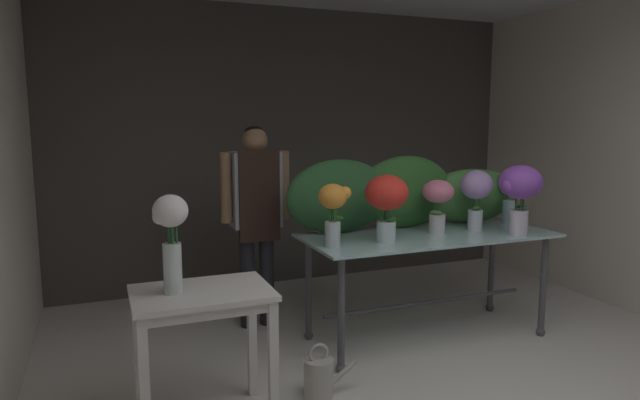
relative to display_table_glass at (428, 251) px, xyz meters
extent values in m
plane|color=silver|center=(-0.41, 0.02, -0.69)|extent=(8.37, 8.37, 0.00)
cube|color=#4C4742|center=(-0.41, 1.92, 0.70)|extent=(4.94, 0.12, 2.77)
cube|color=beige|center=(2.06, 0.02, 0.70)|extent=(0.12, 3.92, 2.77)
cube|color=#A6CFD0|center=(0.00, 0.00, 0.12)|extent=(1.91, 0.81, 0.02)
cylinder|color=#4C4C51|center=(-0.85, -0.31, -0.29)|extent=(0.05, 0.05, 0.80)
sphere|color=#4C4C51|center=(-0.85, -0.31, -0.66)|extent=(0.07, 0.07, 0.07)
cylinder|color=#4C4C51|center=(0.85, -0.31, -0.29)|extent=(0.05, 0.05, 0.80)
sphere|color=#4C4C51|center=(0.85, -0.31, -0.66)|extent=(0.07, 0.07, 0.07)
cylinder|color=#4C4C51|center=(-0.85, 0.31, -0.29)|extent=(0.05, 0.05, 0.80)
sphere|color=#4C4C51|center=(-0.85, 0.31, -0.66)|extent=(0.07, 0.07, 0.07)
cylinder|color=#4C4C51|center=(0.85, 0.31, -0.29)|extent=(0.05, 0.05, 0.80)
sphere|color=#4C4C51|center=(0.85, 0.31, -0.66)|extent=(0.07, 0.07, 0.07)
cylinder|color=#4C4C51|center=(0.00, 0.00, -0.41)|extent=(1.71, 0.03, 0.03)
cube|color=silver|center=(-1.81, -0.60, 0.07)|extent=(0.74, 0.52, 0.03)
cube|color=silver|center=(-1.81, -0.60, 0.02)|extent=(0.68, 0.46, 0.06)
cube|color=silver|center=(-2.14, -0.82, -0.32)|extent=(0.05, 0.05, 0.74)
cube|color=silver|center=(-1.48, -0.82, -0.32)|extent=(0.05, 0.05, 0.74)
cube|color=silver|center=(-2.14, -0.38, -0.32)|extent=(0.05, 0.05, 0.74)
cube|color=silver|center=(-1.48, -0.38, -0.32)|extent=(0.05, 0.05, 0.74)
cylinder|color=#232328|center=(-1.22, 0.74, -0.27)|extent=(0.12, 0.12, 0.82)
cylinder|color=#232328|center=(-1.06, 0.74, -0.27)|extent=(0.12, 0.12, 0.82)
cube|color=#999EA8|center=(-1.14, 0.74, 0.44)|extent=(0.38, 0.22, 0.60)
cube|color=black|center=(-1.14, 0.62, 0.40)|extent=(0.33, 0.02, 0.72)
cylinder|color=#936B4C|center=(-1.38, 0.74, 0.46)|extent=(0.09, 0.09, 0.55)
cylinder|color=#936B4C|center=(-0.90, 0.74, 0.46)|extent=(0.09, 0.09, 0.55)
sphere|color=#936B4C|center=(-1.14, 0.74, 0.83)|extent=(0.20, 0.20, 0.20)
ellipsoid|color=black|center=(-1.14, 0.76, 0.89)|extent=(0.15, 0.15, 0.09)
ellipsoid|color=#28562D|center=(-0.61, 0.29, 0.41)|extent=(0.84, 0.23, 0.56)
ellipsoid|color=#2D6028|center=(-0.04, 0.29, 0.42)|extent=(0.83, 0.24, 0.57)
ellipsoid|color=#477F3D|center=(0.59, 0.29, 0.36)|extent=(0.93, 0.25, 0.45)
cylinder|color=silver|center=(-0.84, -0.12, 0.22)|extent=(0.11, 0.11, 0.17)
cylinder|color=#9EBCB2|center=(-0.84, -0.12, 0.17)|extent=(0.10, 0.10, 0.07)
cylinder|color=#2D6028|center=(-0.81, -0.11, 0.29)|extent=(0.01, 0.01, 0.28)
cylinder|color=#2D6028|center=(-0.84, -0.10, 0.29)|extent=(0.01, 0.01, 0.28)
cylinder|color=#2D6028|center=(-0.86, -0.12, 0.29)|extent=(0.01, 0.01, 0.28)
cylinder|color=#2D6028|center=(-0.83, -0.15, 0.29)|extent=(0.01, 0.01, 0.28)
ellipsoid|color=orange|center=(-0.84, -0.12, 0.48)|extent=(0.20, 0.20, 0.17)
sphere|color=orange|center=(-0.76, -0.15, 0.50)|extent=(0.09, 0.09, 0.09)
ellipsoid|color=#2D6028|center=(-0.80, -0.11, 0.33)|extent=(0.10, 0.10, 0.03)
cylinder|color=silver|center=(0.07, 0.00, 0.21)|extent=(0.12, 0.12, 0.15)
cylinder|color=#9EBCB2|center=(0.07, 0.00, 0.17)|extent=(0.11, 0.11, 0.06)
cylinder|color=#387033|center=(0.09, -0.01, 0.27)|extent=(0.01, 0.01, 0.26)
cylinder|color=#387033|center=(0.07, 0.02, 0.27)|extent=(0.01, 0.01, 0.26)
cylinder|color=#387033|center=(0.04, -0.01, 0.27)|extent=(0.01, 0.01, 0.26)
cylinder|color=#387033|center=(0.07, -0.02, 0.27)|extent=(0.01, 0.01, 0.26)
ellipsoid|color=pink|center=(0.07, 0.00, 0.45)|extent=(0.24, 0.24, 0.18)
sphere|color=pink|center=(0.15, 0.01, 0.46)|extent=(0.11, 0.11, 0.11)
ellipsoid|color=#477F3D|center=(0.04, -0.04, 0.30)|extent=(0.08, 0.11, 0.03)
cylinder|color=silver|center=(-0.43, -0.13, 0.21)|extent=(0.14, 0.14, 0.15)
cylinder|color=#9EBCB2|center=(-0.43, -0.13, 0.17)|extent=(0.13, 0.13, 0.06)
cylinder|color=#28562D|center=(-0.41, -0.12, 0.28)|extent=(0.01, 0.01, 0.27)
cylinder|color=#28562D|center=(-0.43, -0.11, 0.28)|extent=(0.01, 0.01, 0.27)
cylinder|color=#28562D|center=(-0.47, -0.13, 0.28)|extent=(0.01, 0.01, 0.27)
cylinder|color=#28562D|center=(-0.43, -0.16, 0.28)|extent=(0.01, 0.01, 0.27)
ellipsoid|color=red|center=(-0.43, -0.13, 0.49)|extent=(0.30, 0.30, 0.25)
sphere|color=red|center=(-0.52, -0.15, 0.45)|extent=(0.08, 0.08, 0.08)
sphere|color=red|center=(-0.32, -0.13, 0.44)|extent=(0.07, 0.07, 0.07)
ellipsoid|color=#2D6028|center=(-0.40, -0.16, 0.30)|extent=(0.10, 0.09, 0.03)
cylinder|color=silver|center=(0.41, -0.01, 0.21)|extent=(0.11, 0.11, 0.16)
cylinder|color=#9EBCB2|center=(0.41, -0.01, 0.17)|extent=(0.10, 0.10, 0.07)
cylinder|color=#2D6028|center=(0.44, -0.02, 0.28)|extent=(0.01, 0.01, 0.28)
cylinder|color=#2D6028|center=(0.41, 0.01, 0.28)|extent=(0.01, 0.01, 0.28)
cylinder|color=#2D6028|center=(0.40, -0.02, 0.28)|extent=(0.01, 0.01, 0.28)
cylinder|color=#2D6028|center=(0.42, -0.04, 0.28)|extent=(0.01, 0.01, 0.28)
ellipsoid|color=#B28ED1|center=(0.41, -0.01, 0.49)|extent=(0.25, 0.25, 0.23)
ellipsoid|color=#2D6028|center=(0.40, -0.05, 0.31)|extent=(0.11, 0.07, 0.03)
cylinder|color=silver|center=(0.84, 0.11, 0.23)|extent=(0.10, 0.10, 0.20)
cylinder|color=#9EBCB2|center=(0.84, 0.11, 0.18)|extent=(0.09, 0.09, 0.08)
cylinder|color=#477F3D|center=(0.85, 0.11, 0.28)|extent=(0.01, 0.01, 0.27)
cylinder|color=#477F3D|center=(0.83, 0.14, 0.28)|extent=(0.01, 0.01, 0.27)
cylinder|color=#477F3D|center=(0.83, 0.09, 0.28)|extent=(0.01, 0.01, 0.27)
ellipsoid|color=white|center=(0.84, 0.11, 0.48)|extent=(0.18, 0.18, 0.21)
sphere|color=white|center=(0.79, 0.12, 0.48)|extent=(0.08, 0.08, 0.08)
cylinder|color=silver|center=(0.60, -0.28, 0.23)|extent=(0.14, 0.14, 0.19)
cylinder|color=#9EBCB2|center=(0.60, -0.28, 0.17)|extent=(0.12, 0.12, 0.08)
cylinder|color=#2D6028|center=(0.64, -0.28, 0.30)|extent=(0.01, 0.01, 0.31)
cylinder|color=#2D6028|center=(0.58, -0.27, 0.30)|extent=(0.01, 0.01, 0.31)
cylinder|color=#2D6028|center=(0.59, -0.31, 0.30)|extent=(0.01, 0.01, 0.31)
ellipsoid|color=purple|center=(0.60, -0.28, 0.53)|extent=(0.31, 0.31, 0.25)
sphere|color=purple|center=(0.46, -0.30, 0.51)|extent=(0.09, 0.09, 0.09)
sphere|color=purple|center=(0.69, -0.27, 0.55)|extent=(0.09, 0.09, 0.09)
ellipsoid|color=#28562D|center=(0.62, -0.29, 0.34)|extent=(0.04, 0.10, 0.03)
cylinder|color=silver|center=(-1.96, -0.60, 0.22)|extent=(0.10, 0.10, 0.27)
cylinder|color=#9EBCB2|center=(-1.96, -0.60, 0.14)|extent=(0.09, 0.09, 0.11)
cylinder|color=#28562D|center=(-1.93, -0.60, 0.28)|extent=(0.01, 0.01, 0.38)
cylinder|color=#28562D|center=(-1.96, -0.58, 0.28)|extent=(0.01, 0.01, 0.38)
cylinder|color=#28562D|center=(-1.97, -0.60, 0.28)|extent=(0.01, 0.01, 0.38)
cylinder|color=#28562D|center=(-1.95, -0.62, 0.28)|extent=(0.01, 0.01, 0.38)
ellipsoid|color=white|center=(-1.96, -0.60, 0.52)|extent=(0.18, 0.18, 0.17)
sphere|color=white|center=(-2.01, -0.61, 0.50)|extent=(0.08, 0.08, 0.08)
sphere|color=white|center=(-1.90, -0.60, 0.52)|extent=(0.07, 0.07, 0.07)
cylinder|color=#B7B2A8|center=(-1.12, -0.56, -0.57)|extent=(0.18, 0.18, 0.24)
cylinder|color=#B7B2A8|center=(-0.95, -0.56, -0.55)|extent=(0.18, 0.04, 0.14)
torus|color=#B7B2A8|center=(-1.12, -0.56, -0.41)|extent=(0.13, 0.02, 0.13)
camera|label=1|loc=(-2.29, -3.52, 0.99)|focal=31.19mm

